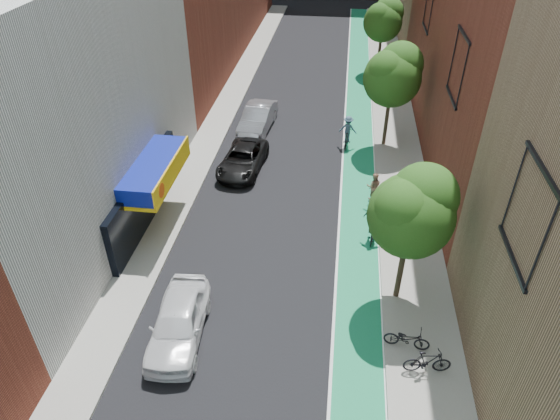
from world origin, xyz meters
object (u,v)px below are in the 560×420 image
(parked_car_black, at_px, (243,159))
(cyclist_lane_mid, at_px, (374,224))
(parked_car_white, at_px, (178,322))
(parked_car_silver, at_px, (258,118))
(cyclist_lane_near, at_px, (373,192))
(cyclist_lane_far, at_px, (348,133))

(parked_car_black, relative_size, cyclist_lane_mid, 2.31)
(parked_car_white, bearing_deg, cyclist_lane_mid, 39.14)
(parked_car_silver, xyz_separation_m, cyclist_lane_mid, (7.67, -11.32, 0.04))
(parked_car_silver, distance_m, cyclist_lane_mid, 13.67)
(cyclist_lane_mid, bearing_deg, cyclist_lane_near, -81.32)
(cyclist_lane_mid, distance_m, cyclist_lane_far, 9.77)
(cyclist_lane_mid, height_order, cyclist_lane_far, cyclist_lane_mid)
(parked_car_white, relative_size, cyclist_lane_far, 2.31)
(cyclist_lane_far, bearing_deg, cyclist_lane_mid, 106.48)
(cyclist_lane_near, relative_size, cyclist_lane_far, 0.94)
(cyclist_lane_far, bearing_deg, parked_car_silver, -7.15)
(parked_car_silver, height_order, cyclist_lane_near, cyclist_lane_near)
(parked_car_black, distance_m, cyclist_lane_far, 7.30)
(parked_car_white, distance_m, parked_car_silver, 18.58)
(cyclist_lane_near, bearing_deg, parked_car_white, 52.98)
(parked_car_silver, xyz_separation_m, cyclist_lane_far, (6.20, -1.66, 0.07))
(parked_car_silver, bearing_deg, parked_car_black, -85.13)
(cyclist_lane_near, bearing_deg, cyclist_lane_mid, 89.34)
(cyclist_lane_near, bearing_deg, parked_car_black, -20.13)
(parked_car_white, relative_size, parked_car_silver, 0.95)
(parked_car_silver, distance_m, cyclist_lane_far, 6.42)
(parked_car_white, relative_size, cyclist_lane_mid, 2.23)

